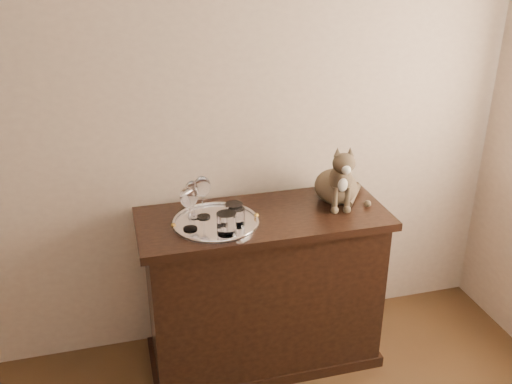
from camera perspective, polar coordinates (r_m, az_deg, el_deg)
wall_back at (r=2.74m, az=-13.33°, el=8.50°), size 4.00×0.10×2.70m
sideboard at (r=2.93m, az=0.70°, el=-9.77°), size 1.20×0.50×0.85m
tray at (r=2.64m, az=-4.04°, el=-3.13°), size 0.40×0.40×0.01m
wine_glass_a at (r=2.66m, az=-6.31°, el=-0.72°), size 0.07×0.07×0.18m
wine_glass_b at (r=2.64m, az=-5.35°, el=-0.52°), size 0.08×0.08×0.21m
wine_glass_c at (r=2.54m, az=-6.70°, el=-1.65°), size 0.08×0.08×0.21m
tumbler_a at (r=2.58m, az=-1.95°, el=-2.54°), size 0.08×0.08×0.09m
tumbler_b at (r=2.52m, az=-2.97°, el=-3.18°), size 0.09×0.09×0.10m
tumbler_c at (r=2.62m, az=-2.20°, el=-2.09°), size 0.08×0.08×0.09m
cat at (r=2.81m, az=8.08°, el=2.07°), size 0.37×0.35×0.33m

